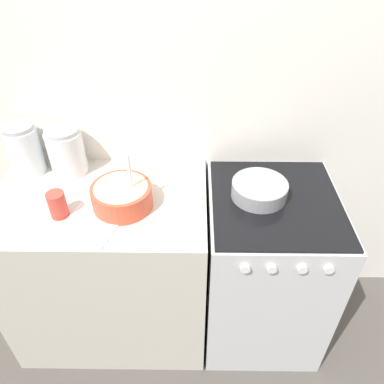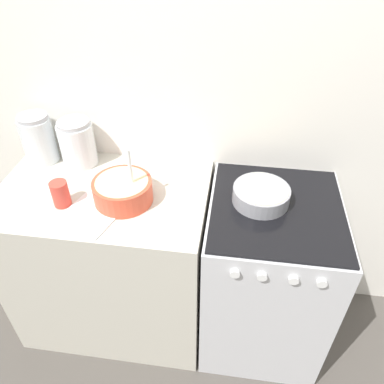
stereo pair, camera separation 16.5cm
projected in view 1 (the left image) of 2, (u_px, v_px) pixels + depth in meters
name	position (u px, v px, depth m)	size (l,w,h in m)	color
ground_plane	(203.00, 370.00, 2.03)	(12.00, 12.00, 0.00)	#4C4742
wall_back	(206.00, 112.00, 1.80)	(4.98, 0.05, 2.40)	white
countertop_cabinet	(111.00, 267.00, 1.99)	(0.99, 0.64, 0.94)	beige
stove	(264.00, 268.00, 1.98)	(0.60, 0.66, 0.94)	silver
mixing_bowl	(122.00, 195.00, 1.62)	(0.26, 0.26, 0.27)	#D84C33
baking_pan	(259.00, 189.00, 1.69)	(0.25, 0.25, 0.08)	gray
storage_jar_left	(25.00, 152.00, 1.80)	(0.16, 0.16, 0.25)	silver
storage_jar_middle	(67.00, 154.00, 1.80)	(0.17, 0.17, 0.24)	silver
tin_can	(58.00, 205.00, 1.57)	(0.08, 0.08, 0.12)	#CC3F33
recipe_page	(93.00, 222.00, 1.57)	(0.29, 0.31, 0.01)	white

